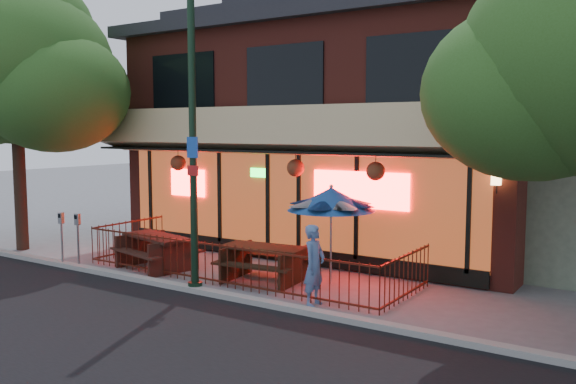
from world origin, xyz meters
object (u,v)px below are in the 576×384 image
object	(u,v)px
pedestrian	(314,265)
street_tree_left	(18,57)
street_light	(193,149)
parking_meter_far	(61,230)
picnic_table_left	(157,247)
parking_meter_near	(78,231)
picnic_table_right	(264,258)
patio_umbrella	(331,199)

from	to	relation	value
pedestrian	street_tree_left	bearing A→B (deg)	86.44
street_light	pedestrian	distance (m)	3.66
pedestrian	parking_meter_far	world-z (taller)	pedestrian
picnic_table_left	parking_meter_near	distance (m)	2.06
picnic_table_left	picnic_table_right	distance (m)	3.13
parking_meter_near	parking_meter_far	distance (m)	0.56
street_tree_left	pedestrian	xyz separation A→B (m)	(10.25, -0.29, -4.84)
parking_meter_far	street_light	bearing A→B (deg)	0.97
parking_meter_near	parking_meter_far	bearing A→B (deg)	-171.78
picnic_table_right	parking_meter_far	bearing A→B (deg)	-163.34
picnic_table_left	parking_meter_near	size ratio (longest dim) A/B	1.62
picnic_table_left	picnic_table_right	world-z (taller)	picnic_table_left
parking_meter_far	pedestrian	bearing A→B (deg)	4.52
pedestrian	parking_meter_near	size ratio (longest dim) A/B	1.16
street_tree_left	picnic_table_left	size ratio (longest dim) A/B	3.48
picnic_table_left	parking_meter_far	size ratio (longest dim) A/B	1.62
picnic_table_right	parking_meter_near	xyz separation A→B (m)	(-4.80, -1.52, 0.41)
street_light	pedestrian	xyz separation A→B (m)	(2.79, 0.50, -2.32)
picnic_table_left	parking_meter_far	distance (m)	2.58
street_light	picnic_table_right	world-z (taller)	street_light
street_light	street_tree_left	world-z (taller)	street_tree_left
street_tree_left	parking_meter_near	size ratio (longest dim) A/B	5.63
street_light	picnic_table_right	bearing A→B (deg)	62.39
picnic_table_left	patio_umbrella	distance (m)	4.86
parking_meter_near	pedestrian	bearing A→B (deg)	4.21
street_light	parking_meter_near	distance (m)	4.56
street_tree_left	parking_meter_near	xyz separation A→B (m)	(3.46, -0.79, -4.70)
street_tree_left	picnic_table_right	distance (m)	9.74
pedestrian	parking_meter_near	bearing A→B (deg)	92.26
parking_meter_far	picnic_table_right	bearing A→B (deg)	16.66
street_tree_left	patio_umbrella	distance (m)	10.44
picnic_table_right	patio_umbrella	distance (m)	2.12
street_tree_left	picnic_table_right	size ratio (longest dim) A/B	3.74
picnic_table_left	patio_umbrella	world-z (taller)	patio_umbrella
street_tree_left	patio_umbrella	size ratio (longest dim) A/B	3.46
picnic_table_right	patio_umbrella	bearing A→B (deg)	26.57
parking_meter_near	picnic_table_left	bearing A→B (deg)	32.90
picnic_table_right	pedestrian	world-z (taller)	pedestrian
street_light	parking_meter_near	size ratio (longest dim) A/B	4.89
patio_umbrella	parking_meter_near	xyz separation A→B (m)	(-6.21, -2.23, -1.02)
patio_umbrella	parking_meter_near	distance (m)	6.67
patio_umbrella	street_tree_left	bearing A→B (deg)	-171.52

